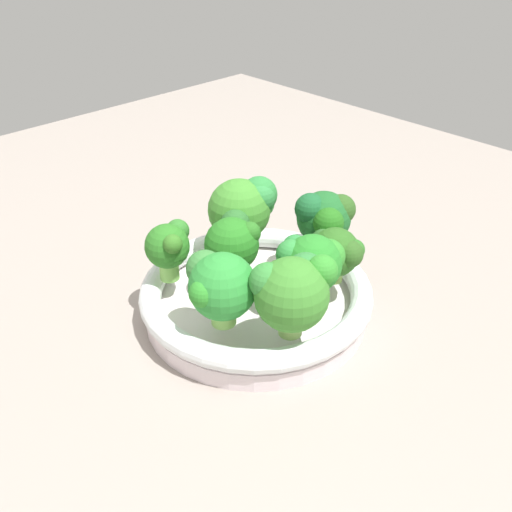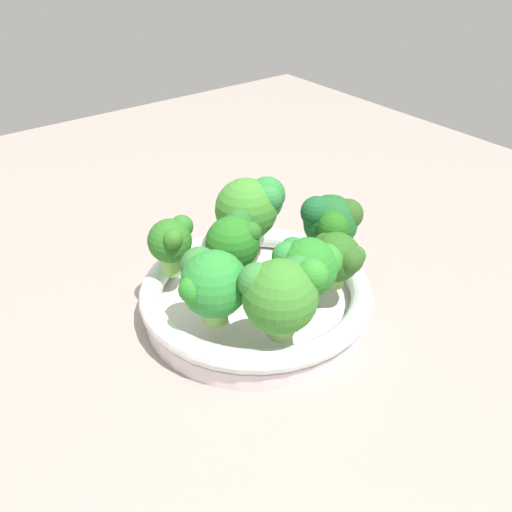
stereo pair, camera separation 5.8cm
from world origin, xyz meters
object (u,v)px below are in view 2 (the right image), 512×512
object	(u,v)px
broccoli_floret_3	(171,241)
broccoli_floret_7	(283,292)
broccoli_floret_1	(234,241)
broccoli_floret_4	(331,222)
broccoli_floret_2	(308,265)
broccoli_floret_6	(337,257)
broccoli_floret_5	(211,283)
bowl	(256,297)
broccoli_floret_0	(253,207)

from	to	relation	value
broccoli_floret_3	broccoli_floret_7	distance (cm)	14.48
broccoli_floret_1	broccoli_floret_4	xyz separation A→B (cm)	(9.94, -3.23, 0.24)
broccoli_floret_2	broccoli_floret_6	xyz separation A→B (cm)	(4.37, 0.57, -1.03)
broccoli_floret_4	broccoli_floret_5	distance (cm)	15.76
broccoli_floret_5	broccoli_floret_7	distance (cm)	6.60
broccoli_floret_3	broccoli_floret_4	bearing A→B (deg)	-27.44
broccoli_floret_1	broccoli_floret_3	size ratio (longest dim) A/B	1.12
broccoli_floret_2	broccoli_floret_5	size ratio (longest dim) A/B	0.98
broccoli_floret_3	broccoli_floret_4	world-z (taller)	broccoli_floret_4
broccoli_floret_2	bowl	bearing A→B (deg)	104.27
broccoli_floret_6	bowl	bearing A→B (deg)	138.03
broccoli_floret_2	broccoli_floret_3	distance (cm)	14.24
broccoli_floret_7	broccoli_floret_4	bearing A→B (deg)	29.17
broccoli_floret_0	broccoli_floret_3	xyz separation A→B (cm)	(-9.38, 1.06, -1.32)
broccoli_floret_1	broccoli_floret_6	bearing A→B (deg)	-46.93
broccoli_floret_1	broccoli_floret_4	bearing A→B (deg)	-18.01
broccoli_floret_3	broccoli_floret_4	xyz separation A→B (cm)	(14.56, -7.56, 0.58)
bowl	broccoli_floret_1	distance (cm)	6.52
broccoli_floret_0	broccoli_floret_6	distance (cm)	11.02
bowl	broccoli_floret_5	xyz separation A→B (cm)	(-6.83, -2.37, 6.01)
broccoli_floret_0	broccoli_floret_5	distance (cm)	13.13
bowl	broccoli_floret_2	size ratio (longest dim) A/B	3.36
broccoli_floret_0	broccoli_floret_2	distance (cm)	11.48
broccoli_floret_4	broccoli_floret_5	size ratio (longest dim) A/B	1.00
broccoli_floret_0	broccoli_floret_3	bearing A→B (deg)	173.58
bowl	broccoli_floret_4	bearing A→B (deg)	-7.09
broccoli_floret_0	broccoli_floret_2	xyz separation A→B (cm)	(-2.22, -11.24, -0.72)
broccoli_floret_0	broccoli_floret_6	size ratio (longest dim) A/B	1.38
broccoli_floret_1	broccoli_floret_7	bearing A→B (deg)	-101.49
broccoli_floret_1	broccoli_floret_4	distance (cm)	10.45
broccoli_floret_5	broccoli_floret_1	bearing A→B (deg)	37.94
broccoli_floret_2	broccoli_floret_4	size ratio (longest dim) A/B	0.98
bowl	broccoli_floret_5	distance (cm)	9.40
broccoli_floret_2	broccoli_floret_4	world-z (taller)	broccoli_floret_4
broccoli_floret_4	broccoli_floret_7	bearing A→B (deg)	-150.83
broccoli_floret_1	broccoli_floret_7	size ratio (longest dim) A/B	0.90
broccoli_floret_3	broccoli_floret_5	xyz separation A→B (cm)	(-1.15, -8.83, 0.27)
broccoli_floret_1	broccoli_floret_2	distance (cm)	8.36
broccoli_floret_5	broccoli_floret_6	distance (cm)	13.03
broccoli_floret_3	broccoli_floret_6	world-z (taller)	broccoli_floret_3
broccoli_floret_4	broccoli_floret_0	bearing A→B (deg)	128.54
bowl	broccoli_floret_7	size ratio (longest dim) A/B	3.15
bowl	broccoli_floret_0	xyz separation A→B (cm)	(3.70, 5.40, 7.06)
broccoli_floret_7	broccoli_floret_3	bearing A→B (deg)	100.39
broccoli_floret_2	broccoli_floret_3	xyz separation A→B (cm)	(-7.16, 12.29, -0.60)
broccoli_floret_3	broccoli_floret_4	size ratio (longest dim) A/B	0.83
broccoli_floret_0	broccoli_floret_7	bearing A→B (deg)	-117.19
broccoli_floret_5	broccoli_floret_7	world-z (taller)	broccoli_floret_7
broccoli_floret_6	broccoli_floret_7	size ratio (longest dim) A/B	0.79
broccoli_floret_2	broccoli_floret_3	size ratio (longest dim) A/B	1.17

